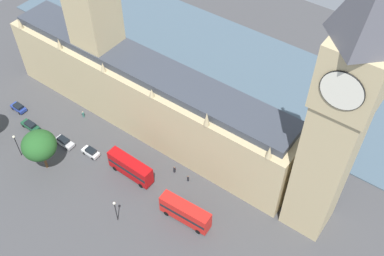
{
  "coord_description": "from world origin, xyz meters",
  "views": [
    {
      "loc": [
        51.5,
        51.32,
        76.92
      ],
      "look_at": [
        1.0,
        14.47,
        9.49
      ],
      "focal_mm": 42.32,
      "sensor_mm": 36.0,
      "label": 1
    }
  ],
  "objects_px": {
    "parliament_building": "(140,87)",
    "car_silver_under_trees": "(64,142)",
    "double_decker_bus_leading": "(130,167)",
    "street_lamp_slot_12": "(16,142)",
    "clock_tower": "(341,113)",
    "car_white_opposite_hall": "(91,152)",
    "pedestrian_near_tower": "(174,170)",
    "street_lamp_slot_11": "(115,208)",
    "car_dark_green_by_river_gate": "(30,125)",
    "pedestrian_kerbside": "(83,114)",
    "pedestrian_corner": "(188,178)",
    "plane_tree_slot_10": "(39,145)",
    "car_blue_far_end": "(18,107)",
    "double_decker_bus_trailing": "(185,212)"
  },
  "relations": [
    {
      "from": "pedestrian_kerbside",
      "to": "street_lamp_slot_11",
      "type": "xyz_separation_m",
      "value": [
        16.1,
        25.69,
        3.5
      ]
    },
    {
      "from": "parliament_building",
      "to": "clock_tower",
      "type": "xyz_separation_m",
      "value": [
        1.91,
        43.28,
        18.92
      ]
    },
    {
      "from": "clock_tower",
      "to": "car_dark_green_by_river_gate",
      "type": "height_order",
      "value": "clock_tower"
    },
    {
      "from": "pedestrian_near_tower",
      "to": "parliament_building",
      "type": "bearing_deg",
      "value": 145.57
    },
    {
      "from": "plane_tree_slot_10",
      "to": "street_lamp_slot_12",
      "type": "distance_m",
      "value": 7.62
    },
    {
      "from": "pedestrian_kerbside",
      "to": "pedestrian_corner",
      "type": "relative_size",
      "value": 1.08
    },
    {
      "from": "pedestrian_kerbside",
      "to": "car_blue_far_end",
      "type": "bearing_deg",
      "value": 89.62
    },
    {
      "from": "parliament_building",
      "to": "pedestrian_near_tower",
      "type": "height_order",
      "value": "parliament_building"
    },
    {
      "from": "clock_tower",
      "to": "double_decker_bus_leading",
      "type": "height_order",
      "value": "clock_tower"
    },
    {
      "from": "car_blue_far_end",
      "to": "double_decker_bus_leading",
      "type": "xyz_separation_m",
      "value": [
        -1.3,
        34.74,
        1.75
      ]
    },
    {
      "from": "car_dark_green_by_river_gate",
      "to": "car_white_opposite_hall",
      "type": "distance_m",
      "value": 17.14
    },
    {
      "from": "parliament_building",
      "to": "car_white_opposite_hall",
      "type": "bearing_deg",
      "value": -7.26
    },
    {
      "from": "parliament_building",
      "to": "pedestrian_kerbside",
      "type": "xyz_separation_m",
      "value": [
        8.07,
        -11.74,
        -9.16
      ]
    },
    {
      "from": "clock_tower",
      "to": "car_silver_under_trees",
      "type": "relative_size",
      "value": 11.85
    },
    {
      "from": "pedestrian_corner",
      "to": "street_lamp_slot_11",
      "type": "relative_size",
      "value": 0.26
    },
    {
      "from": "clock_tower",
      "to": "street_lamp_slot_11",
      "type": "xyz_separation_m",
      "value": [
        22.27,
        -29.33,
        -24.58
      ]
    },
    {
      "from": "pedestrian_kerbside",
      "to": "street_lamp_slot_12",
      "type": "height_order",
      "value": "street_lamp_slot_12"
    },
    {
      "from": "car_white_opposite_hall",
      "to": "double_decker_bus_leading",
      "type": "bearing_deg",
      "value": -85.13
    },
    {
      "from": "car_dark_green_by_river_gate",
      "to": "pedestrian_near_tower",
      "type": "distance_m",
      "value": 35.94
    },
    {
      "from": "clock_tower",
      "to": "car_dark_green_by_river_gate",
      "type": "bearing_deg",
      "value": -75.56
    },
    {
      "from": "clock_tower",
      "to": "car_blue_far_end",
      "type": "bearing_deg",
      "value": -78.75
    },
    {
      "from": "street_lamp_slot_11",
      "to": "pedestrian_near_tower",
      "type": "bearing_deg",
      "value": 173.62
    },
    {
      "from": "double_decker_bus_leading",
      "to": "street_lamp_slot_11",
      "type": "height_order",
      "value": "street_lamp_slot_11"
    },
    {
      "from": "double_decker_bus_trailing",
      "to": "car_white_opposite_hall",
      "type": "bearing_deg",
      "value": 84.81
    },
    {
      "from": "clock_tower",
      "to": "plane_tree_slot_10",
      "type": "distance_m",
      "value": 59.06
    },
    {
      "from": "double_decker_bus_leading",
      "to": "car_dark_green_by_river_gate",
      "type": "bearing_deg",
      "value": 98.25
    },
    {
      "from": "clock_tower",
      "to": "double_decker_bus_trailing",
      "type": "relative_size",
      "value": 5.25
    },
    {
      "from": "double_decker_bus_trailing",
      "to": "clock_tower",
      "type": "bearing_deg",
      "value": -55.42
    },
    {
      "from": "car_dark_green_by_river_gate",
      "to": "plane_tree_slot_10",
      "type": "relative_size",
      "value": 0.47
    },
    {
      "from": "car_blue_far_end",
      "to": "plane_tree_slot_10",
      "type": "height_order",
      "value": "plane_tree_slot_10"
    },
    {
      "from": "car_blue_far_end",
      "to": "car_white_opposite_hall",
      "type": "height_order",
      "value": "same"
    },
    {
      "from": "double_decker_bus_leading",
      "to": "street_lamp_slot_12",
      "type": "bearing_deg",
      "value": 114.69
    },
    {
      "from": "pedestrian_near_tower",
      "to": "street_lamp_slot_12",
      "type": "xyz_separation_m",
      "value": [
        16.2,
        -29.99,
        3.64
      ]
    },
    {
      "from": "car_white_opposite_hall",
      "to": "pedestrian_near_tower",
      "type": "xyz_separation_m",
      "value": [
        -7.04,
        17.68,
        -0.12
      ]
    },
    {
      "from": "car_blue_far_end",
      "to": "car_silver_under_trees",
      "type": "distance_m",
      "value": 17.04
    },
    {
      "from": "parliament_building",
      "to": "car_silver_under_trees",
      "type": "height_order",
      "value": "parliament_building"
    },
    {
      "from": "plane_tree_slot_10",
      "to": "car_blue_far_end",
      "type": "bearing_deg",
      "value": -112.68
    },
    {
      "from": "parliament_building",
      "to": "pedestrian_near_tower",
      "type": "xyz_separation_m",
      "value": [
        8.35,
        15.72,
        -9.15
      ]
    },
    {
      "from": "double_decker_bus_leading",
      "to": "street_lamp_slot_12",
      "type": "relative_size",
      "value": 1.67
    },
    {
      "from": "car_white_opposite_hall",
      "to": "plane_tree_slot_10",
      "type": "distance_m",
      "value": 11.43
    },
    {
      "from": "double_decker_bus_leading",
      "to": "pedestrian_kerbside",
      "type": "height_order",
      "value": "double_decker_bus_leading"
    },
    {
      "from": "clock_tower",
      "to": "double_decker_bus_leading",
      "type": "bearing_deg",
      "value": -70.09
    },
    {
      "from": "car_white_opposite_hall",
      "to": "double_decker_bus_leading",
      "type": "xyz_separation_m",
      "value": [
        -1.03,
        10.86,
        1.75
      ]
    },
    {
      "from": "car_white_opposite_hall",
      "to": "street_lamp_slot_12",
      "type": "relative_size",
      "value": 0.64
    },
    {
      "from": "double_decker_bus_leading",
      "to": "street_lamp_slot_12",
      "type": "height_order",
      "value": "street_lamp_slot_12"
    },
    {
      "from": "double_decker_bus_trailing",
      "to": "pedestrian_near_tower",
      "type": "xyz_separation_m",
      "value": [
        -8.0,
        -8.86,
        -1.87
      ]
    },
    {
      "from": "car_blue_far_end",
      "to": "car_silver_under_trees",
      "type": "xyz_separation_m",
      "value": [
        1.09,
        17.0,
        0.01
      ]
    },
    {
      "from": "car_white_opposite_hall",
      "to": "pedestrian_corner",
      "type": "bearing_deg",
      "value": -72.66
    },
    {
      "from": "clock_tower",
      "to": "street_lamp_slot_11",
      "type": "height_order",
      "value": "clock_tower"
    },
    {
      "from": "car_dark_green_by_river_gate",
      "to": "plane_tree_slot_10",
      "type": "distance_m",
      "value": 14.33
    }
  ]
}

